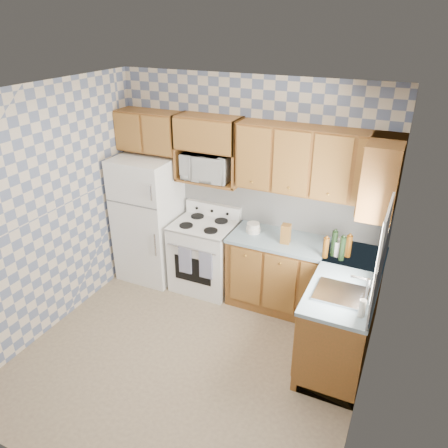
% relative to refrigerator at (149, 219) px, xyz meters
% --- Properties ---
extents(floor, '(3.40, 3.40, 0.00)m').
position_rel_refrigerator_xyz_m(floor, '(1.27, -1.25, -0.84)').
color(floor, '#77624E').
rests_on(floor, ground).
extents(back_wall, '(3.40, 0.02, 2.70)m').
position_rel_refrigerator_xyz_m(back_wall, '(1.27, 0.35, 0.51)').
color(back_wall, slate).
rests_on(back_wall, ground).
extents(right_wall, '(0.02, 3.20, 2.70)m').
position_rel_refrigerator_xyz_m(right_wall, '(2.97, -1.25, 0.51)').
color(right_wall, slate).
rests_on(right_wall, ground).
extents(backsplash_back, '(2.60, 0.02, 0.56)m').
position_rel_refrigerator_xyz_m(backsplash_back, '(1.68, 0.34, 0.36)').
color(backsplash_back, white).
rests_on(backsplash_back, back_wall).
extents(backsplash_right, '(0.02, 1.60, 0.56)m').
position_rel_refrigerator_xyz_m(backsplash_right, '(2.96, -0.45, 0.36)').
color(backsplash_right, white).
rests_on(backsplash_right, right_wall).
extents(refrigerator, '(0.75, 0.70, 1.68)m').
position_rel_refrigerator_xyz_m(refrigerator, '(0.00, 0.00, 0.00)').
color(refrigerator, white).
rests_on(refrigerator, floor).
extents(stove_body, '(0.76, 0.65, 0.90)m').
position_rel_refrigerator_xyz_m(stove_body, '(0.80, 0.03, -0.39)').
color(stove_body, white).
rests_on(stove_body, floor).
extents(cooktop, '(0.76, 0.65, 0.02)m').
position_rel_refrigerator_xyz_m(cooktop, '(0.80, 0.03, 0.07)').
color(cooktop, silver).
rests_on(cooktop, stove_body).
extents(backguard, '(0.76, 0.08, 0.17)m').
position_rel_refrigerator_xyz_m(backguard, '(0.80, 0.30, 0.16)').
color(backguard, white).
rests_on(backguard, cooktop).
extents(dish_towel_left, '(0.17, 0.02, 0.36)m').
position_rel_refrigerator_xyz_m(dish_towel_left, '(0.71, -0.32, -0.29)').
color(dish_towel_left, navy).
rests_on(dish_towel_left, stove_body).
extents(dish_towel_right, '(0.17, 0.02, 0.36)m').
position_rel_refrigerator_xyz_m(dish_towel_right, '(1.00, -0.32, -0.29)').
color(dish_towel_right, navy).
rests_on(dish_towel_right, stove_body).
extents(base_cabinets_back, '(1.75, 0.60, 0.88)m').
position_rel_refrigerator_xyz_m(base_cabinets_back, '(2.10, 0.05, -0.40)').
color(base_cabinets_back, brown).
rests_on(base_cabinets_back, floor).
extents(base_cabinets_right, '(0.60, 1.60, 0.88)m').
position_rel_refrigerator_xyz_m(base_cabinets_right, '(2.67, -0.45, -0.40)').
color(base_cabinets_right, brown).
rests_on(base_cabinets_right, floor).
extents(countertop_back, '(1.77, 0.63, 0.04)m').
position_rel_refrigerator_xyz_m(countertop_back, '(2.10, 0.05, 0.06)').
color(countertop_back, gray).
rests_on(countertop_back, base_cabinets_back).
extents(countertop_right, '(0.63, 1.60, 0.04)m').
position_rel_refrigerator_xyz_m(countertop_right, '(2.67, -0.45, 0.06)').
color(countertop_right, gray).
rests_on(countertop_right, base_cabinets_right).
extents(upper_cabinets_back, '(1.75, 0.33, 0.74)m').
position_rel_refrigerator_xyz_m(upper_cabinets_back, '(2.10, 0.19, 1.01)').
color(upper_cabinets_back, brown).
rests_on(upper_cabinets_back, back_wall).
extents(upper_cabinets_fridge, '(0.82, 0.33, 0.50)m').
position_rel_refrigerator_xyz_m(upper_cabinets_fridge, '(-0.02, 0.19, 1.13)').
color(upper_cabinets_fridge, brown).
rests_on(upper_cabinets_fridge, back_wall).
extents(upper_cabinets_right, '(0.33, 0.70, 0.74)m').
position_rel_refrigerator_xyz_m(upper_cabinets_right, '(2.81, 0.00, 1.01)').
color(upper_cabinets_right, brown).
rests_on(upper_cabinets_right, right_wall).
extents(microwave_shelf, '(0.80, 0.33, 0.03)m').
position_rel_refrigerator_xyz_m(microwave_shelf, '(0.80, 0.19, 0.60)').
color(microwave_shelf, brown).
rests_on(microwave_shelf, back_wall).
extents(microwave, '(0.61, 0.43, 0.33)m').
position_rel_refrigerator_xyz_m(microwave, '(0.78, 0.21, 0.77)').
color(microwave, white).
rests_on(microwave, microwave_shelf).
extents(sink, '(0.48, 0.40, 0.03)m').
position_rel_refrigerator_xyz_m(sink, '(2.67, -0.80, 0.09)').
color(sink, '#B7B7BC').
rests_on(sink, countertop_right).
extents(window, '(0.02, 0.66, 0.86)m').
position_rel_refrigerator_xyz_m(window, '(2.96, -0.80, 0.61)').
color(window, white).
rests_on(window, right_wall).
extents(bottle_0, '(0.06, 0.06, 0.29)m').
position_rel_refrigerator_xyz_m(bottle_0, '(2.44, -0.09, 0.22)').
color(bottle_0, black).
rests_on(bottle_0, countertop_back).
extents(bottle_1, '(0.06, 0.06, 0.27)m').
position_rel_refrigerator_xyz_m(bottle_1, '(2.54, -0.15, 0.22)').
color(bottle_1, black).
rests_on(bottle_1, countertop_back).
extents(bottle_2, '(0.06, 0.06, 0.25)m').
position_rel_refrigerator_xyz_m(bottle_2, '(2.59, -0.05, 0.21)').
color(bottle_2, '#5F340C').
rests_on(bottle_2, countertop_back).
extents(bottle_3, '(0.06, 0.06, 0.23)m').
position_rel_refrigerator_xyz_m(bottle_3, '(2.37, -0.17, 0.20)').
color(bottle_3, '#5F340C').
rests_on(bottle_3, countertop_back).
extents(knife_block, '(0.11, 0.11, 0.23)m').
position_rel_refrigerator_xyz_m(knife_block, '(1.88, -0.03, 0.19)').
color(knife_block, brown).
rests_on(knife_block, countertop_back).
extents(electric_kettle, '(0.13, 0.13, 0.17)m').
position_rel_refrigerator_xyz_m(electric_kettle, '(2.50, -0.06, 0.17)').
color(electric_kettle, white).
rests_on(electric_kettle, countertop_back).
extents(food_containers, '(0.17, 0.17, 0.12)m').
position_rel_refrigerator_xyz_m(food_containers, '(1.45, 0.07, 0.14)').
color(food_containers, beige).
rests_on(food_containers, countertop_back).
extents(soap_bottle, '(0.06, 0.06, 0.17)m').
position_rel_refrigerator_xyz_m(soap_bottle, '(2.89, -1.06, 0.17)').
color(soap_bottle, beige).
rests_on(soap_bottle, countertop_right).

